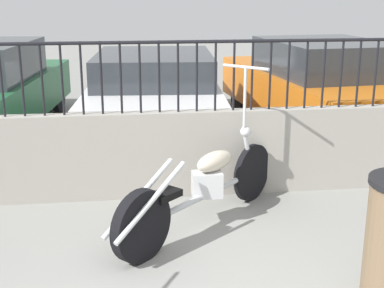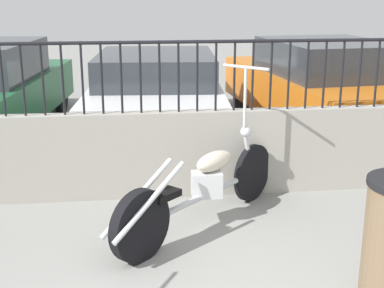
{
  "view_description": "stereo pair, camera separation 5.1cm",
  "coord_description": "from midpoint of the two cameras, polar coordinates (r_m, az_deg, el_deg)",
  "views": [
    {
      "loc": [
        -0.46,
        -2.69,
        2.16
      ],
      "look_at": [
        0.18,
        2.32,
        0.7
      ],
      "focal_mm": 50.0,
      "sensor_mm": 36.0,
      "label": 1
    },
    {
      "loc": [
        -0.41,
        -2.7,
        2.16
      ],
      "look_at": [
        0.18,
        2.32,
        0.7
      ],
      "focal_mm": 50.0,
      "sensor_mm": 36.0,
      "label": 2
    }
  ],
  "objects": [
    {
      "name": "car_white",
      "position": [
        8.17,
        -3.61,
        5.47
      ],
      "size": [
        2.18,
        4.49,
        1.27
      ],
      "rotation": [
        0.0,
        0.0,
        1.49
      ],
      "color": "black",
      "rests_on": "ground_plane"
    },
    {
      "name": "car_orange",
      "position": [
        8.7,
        13.87,
        6.08
      ],
      "size": [
        2.26,
        4.67,
        1.42
      ],
      "rotation": [
        0.0,
        0.0,
        1.67
      ],
      "color": "black",
      "rests_on": "ground_plane"
    },
    {
      "name": "fence_railing",
      "position": [
        5.53,
        -2.21,
        8.53
      ],
      "size": [
        8.62,
        0.04,
        0.74
      ],
      "color": "black",
      "rests_on": "low_wall"
    },
    {
      "name": "motorcycle_silver",
      "position": [
        4.91,
        0.76,
        -4.94
      ],
      "size": [
        1.78,
        1.75,
        1.46
      ],
      "rotation": [
        0.0,
        0.0,
        0.78
      ],
      "color": "black",
      "rests_on": "ground_plane"
    },
    {
      "name": "low_wall",
      "position": [
        5.74,
        -2.11,
        -1.07
      ],
      "size": [
        8.62,
        0.18,
        0.93
      ],
      "color": "#9E998E",
      "rests_on": "ground_plane"
    }
  ]
}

